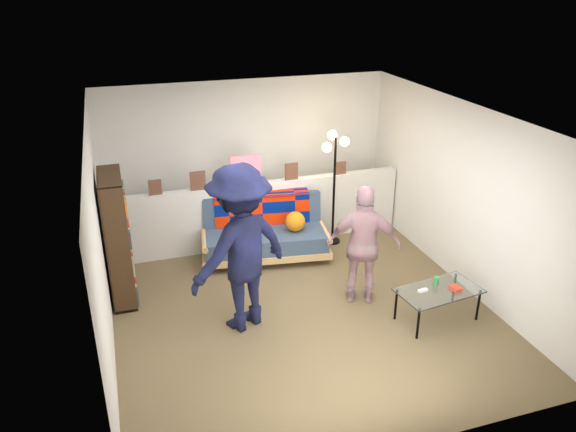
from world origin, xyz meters
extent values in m
plane|color=brown|center=(0.00, 0.00, 0.00)|extent=(5.00, 5.00, 0.00)
cube|color=silver|center=(0.00, 2.50, 1.20)|extent=(4.50, 0.10, 2.40)
cube|color=silver|center=(-2.25, 0.00, 1.20)|extent=(0.10, 5.00, 2.40)
cube|color=silver|center=(2.25, 0.00, 1.20)|extent=(0.10, 5.00, 2.40)
cube|color=white|center=(0.00, 0.00, 2.40)|extent=(4.50, 5.00, 0.10)
cube|color=silver|center=(0.00, 1.80, 0.50)|extent=(4.45, 0.15, 1.00)
cube|color=brown|center=(-1.50, 1.78, 1.11)|extent=(0.18, 0.02, 0.22)
cube|color=brown|center=(-0.90, 1.78, 1.14)|extent=(0.22, 0.02, 0.28)
cube|color=white|center=(-0.20, 1.78, 1.23)|extent=(0.45, 0.02, 0.45)
cube|color=brown|center=(0.50, 1.78, 1.13)|extent=(0.20, 0.02, 0.26)
cube|color=brown|center=(1.30, 1.78, 1.10)|extent=(0.16, 0.02, 0.20)
cube|color=tan|center=(-0.05, 1.33, 0.15)|extent=(1.94, 1.08, 0.10)
cube|color=#374B64|center=(-0.06, 1.28, 0.31)|extent=(1.82, 0.93, 0.23)
cube|color=#374B64|center=(0.00, 1.64, 0.60)|extent=(1.76, 0.48, 0.55)
cylinder|color=tan|center=(-0.91, 1.46, 0.39)|extent=(0.21, 0.83, 0.09)
cylinder|color=tan|center=(0.81, 1.20, 0.39)|extent=(0.21, 0.83, 0.09)
cube|color=navy|center=(-0.02, 1.56, 0.60)|extent=(1.40, 0.30, 0.50)
cube|color=navy|center=(0.00, 1.69, 0.87)|extent=(1.42, 0.45, 0.03)
sphere|color=orange|center=(0.37, 1.22, 0.57)|extent=(0.29, 0.29, 0.29)
cube|color=#311E10|center=(-2.21, 0.86, 0.83)|extent=(0.02, 0.83, 1.66)
cube|color=#311E10|center=(-2.08, 0.46, 0.83)|extent=(0.28, 0.02, 1.66)
cube|color=#311E10|center=(-2.08, 1.27, 0.83)|extent=(0.28, 0.02, 1.66)
cube|color=#311E10|center=(-2.08, 0.86, 1.65)|extent=(0.28, 0.83, 0.02)
cube|color=#311E10|center=(-2.08, 0.86, 0.02)|extent=(0.28, 0.83, 0.04)
cube|color=#311E10|center=(-2.08, 0.86, 0.44)|extent=(0.28, 0.79, 0.02)
cube|color=#311E10|center=(-2.08, 0.86, 0.83)|extent=(0.28, 0.79, 0.02)
cube|color=#311E10|center=(-2.08, 0.86, 1.22)|extent=(0.28, 0.79, 0.02)
cube|color=#D4402A|center=(-2.06, 0.86, 0.18)|extent=(0.20, 0.78, 0.28)
cube|color=#2960B1|center=(-2.06, 0.86, 0.59)|extent=(0.20, 0.78, 0.26)
cube|color=gold|center=(-2.06, 0.86, 0.98)|extent=(0.20, 0.78, 0.28)
cube|color=#31894A|center=(-2.06, 0.86, 1.37)|extent=(0.20, 0.78, 0.26)
cylinder|color=black|center=(1.07, -1.11, 0.20)|extent=(0.03, 0.03, 0.39)
cylinder|color=black|center=(1.95, -1.00, 0.20)|extent=(0.03, 0.03, 0.39)
cylinder|color=black|center=(1.01, -0.68, 0.20)|extent=(0.03, 0.03, 0.39)
cylinder|color=black|center=(1.89, -0.57, 0.20)|extent=(0.03, 0.03, 0.39)
cube|color=silver|center=(1.48, -0.84, 0.40)|extent=(1.05, 0.66, 0.02)
cube|color=white|center=(1.28, -0.82, 0.43)|extent=(0.12, 0.06, 0.03)
cube|color=red|center=(1.67, -0.90, 0.43)|extent=(0.12, 0.15, 0.04)
cylinder|color=#3E964D|center=(1.51, -0.72, 0.46)|extent=(0.08, 0.08, 0.10)
cylinder|color=black|center=(1.08, 1.51, 0.01)|extent=(0.28, 0.28, 0.03)
cylinder|color=black|center=(1.08, 1.51, 0.84)|extent=(0.04, 0.04, 1.68)
sphere|color=#FFC672|center=(0.96, 1.53, 1.53)|extent=(0.14, 0.14, 0.14)
sphere|color=#FFC672|center=(1.23, 1.51, 1.60)|extent=(0.14, 0.14, 0.14)
sphere|color=#FFC672|center=(1.08, 1.63, 1.68)|extent=(0.14, 0.14, 0.14)
imported|color=black|center=(-0.76, -0.19, 1.00)|extent=(1.48, 1.22, 2.00)
imported|color=pink|center=(0.80, -0.15, 0.78)|extent=(0.99, 0.72, 1.55)
camera|label=1|loc=(-1.99, -5.74, 3.89)|focal=35.00mm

